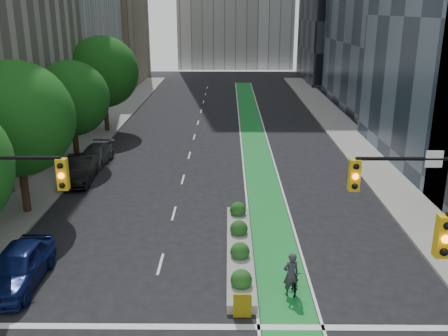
{
  "coord_description": "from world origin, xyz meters",
  "views": [
    {
      "loc": [
        0.64,
        -14.7,
        11.36
      ],
      "look_at": [
        0.42,
        11.31,
        3.0
      ],
      "focal_mm": 40.0,
      "sensor_mm": 36.0,
      "label": 1
    }
  ],
  "objects_px": {
    "parked_car_left_mid": "(80,169)",
    "parked_car_left_far": "(95,155)",
    "median_planter": "(239,247)",
    "cyclist": "(291,274)",
    "parked_car_left_near": "(18,266)",
    "bicycle": "(293,277)"
  },
  "relations": [
    {
      "from": "bicycle",
      "to": "parked_car_left_far",
      "type": "height_order",
      "value": "parked_car_left_far"
    },
    {
      "from": "parked_car_left_near",
      "to": "parked_car_left_far",
      "type": "xyz_separation_m",
      "value": [
        -1.18,
        17.52,
        -0.16
      ]
    },
    {
      "from": "bicycle",
      "to": "parked_car_left_far",
      "type": "bearing_deg",
      "value": 127.46
    },
    {
      "from": "median_planter",
      "to": "parked_car_left_mid",
      "type": "xyz_separation_m",
      "value": [
        -10.7,
        10.6,
        0.48
      ]
    },
    {
      "from": "median_planter",
      "to": "parked_car_left_mid",
      "type": "bearing_deg",
      "value": 135.28
    },
    {
      "from": "bicycle",
      "to": "parked_car_left_near",
      "type": "distance_m",
      "value": 11.74
    },
    {
      "from": "bicycle",
      "to": "parked_car_left_near",
      "type": "bearing_deg",
      "value": -179.54
    },
    {
      "from": "median_planter",
      "to": "parked_car_left_near",
      "type": "bearing_deg",
      "value": -163.23
    },
    {
      "from": "bicycle",
      "to": "cyclist",
      "type": "bearing_deg",
      "value": -106.92
    },
    {
      "from": "parked_car_left_near",
      "to": "parked_car_left_far",
      "type": "relative_size",
      "value": 1.05
    },
    {
      "from": "cyclist",
      "to": "parked_car_left_near",
      "type": "relative_size",
      "value": 0.38
    },
    {
      "from": "parked_car_left_mid",
      "to": "bicycle",
      "type": "bearing_deg",
      "value": -50.56
    },
    {
      "from": "median_planter",
      "to": "parked_car_left_far",
      "type": "xyz_separation_m",
      "value": [
        -10.7,
        14.65,
        0.32
      ]
    },
    {
      "from": "median_planter",
      "to": "parked_car_left_mid",
      "type": "height_order",
      "value": "parked_car_left_mid"
    },
    {
      "from": "parked_car_left_mid",
      "to": "parked_car_left_far",
      "type": "bearing_deg",
      "value": 86.04
    },
    {
      "from": "median_planter",
      "to": "cyclist",
      "type": "relative_size",
      "value": 5.39
    },
    {
      "from": "bicycle",
      "to": "median_planter",
      "type": "bearing_deg",
      "value": 127.24
    },
    {
      "from": "parked_car_left_near",
      "to": "parked_car_left_mid",
      "type": "bearing_deg",
      "value": 94.33
    },
    {
      "from": "cyclist",
      "to": "parked_car_left_far",
      "type": "relative_size",
      "value": 0.4
    },
    {
      "from": "parked_car_left_mid",
      "to": "parked_car_left_far",
      "type": "distance_m",
      "value": 4.06
    },
    {
      "from": "cyclist",
      "to": "parked_car_left_mid",
      "type": "height_order",
      "value": "cyclist"
    },
    {
      "from": "parked_car_left_near",
      "to": "cyclist",
      "type": "bearing_deg",
      "value": -4.21
    }
  ]
}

